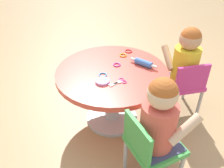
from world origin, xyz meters
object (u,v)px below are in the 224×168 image
at_px(seated_child_right, 186,58).
at_px(craft_scissors, 120,82).
at_px(rolling_pin, 144,63).
at_px(child_chair_left, 150,146).
at_px(craft_table, 112,84).
at_px(child_chair_right, 184,84).
at_px(seated_child_left, 160,117).

relative_size(seated_child_right, craft_scissors, 3.66).
bearing_deg(rolling_pin, seated_child_right, -77.21).
xyz_separation_m(child_chair_left, craft_scissors, (0.40, 0.20, 0.19)).
relative_size(craft_table, rolling_pin, 4.26).
xyz_separation_m(seated_child_right, craft_scissors, (-0.32, 0.53, -0.03)).
distance_m(seated_child_right, craft_scissors, 0.62).
bearing_deg(rolling_pin, child_chair_right, -83.59).
distance_m(craft_table, seated_child_left, 0.63).
height_order(craft_table, seated_child_left, seated_child_left).
bearing_deg(child_chair_left, craft_table, 24.79).
xyz_separation_m(seated_child_right, rolling_pin, (-0.08, 0.35, -0.01)).
height_order(child_chair_right, craft_scissors, child_chair_right).
relative_size(child_chair_right, seated_child_right, 1.05).
bearing_deg(child_chair_left, child_chair_right, -26.69).
distance_m(craft_table, child_chair_right, 0.62).
distance_m(child_chair_left, child_chair_right, 0.76).
distance_m(seated_child_left, rolling_pin, 0.63).
distance_m(seated_child_left, child_chair_right, 0.77).
bearing_deg(child_chair_left, seated_child_left, -61.96).
distance_m(child_chair_left, seated_child_right, 0.83).
height_order(craft_table, craft_scissors, craft_scissors).
height_order(seated_child_left, craft_scissors, seated_child_left).
bearing_deg(seated_child_right, seated_child_left, 157.05).
distance_m(craft_table, child_chair_left, 0.62).
relative_size(craft_table, craft_scissors, 6.19).
height_order(seated_child_right, craft_scissors, seated_child_right).
relative_size(rolling_pin, craft_scissors, 1.45).
height_order(craft_table, seated_child_right, seated_child_right).
relative_size(child_chair_left, rolling_pin, 2.64).
height_order(rolling_pin, craft_scissors, rolling_pin).
relative_size(seated_child_right, rolling_pin, 2.52).
bearing_deg(rolling_pin, craft_scissors, 142.41).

